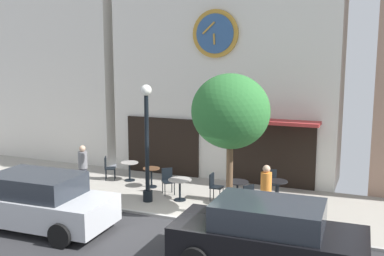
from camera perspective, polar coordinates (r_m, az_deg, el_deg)
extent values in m
cube|color=#9E998E|center=(15.42, 1.94, -8.95)|extent=(26.07, 4.59, 0.05)
cube|color=#A8A5A0|center=(13.41, -1.59, -11.48)|extent=(26.07, 0.12, 0.08)
cube|color=silver|center=(18.01, 4.19, 8.14)|extent=(8.99, 2.14, 8.90)
cylinder|color=#B7842D|center=(16.96, 2.99, 11.91)|extent=(1.78, 0.10, 1.78)
cylinder|color=#2D5184|center=(16.90, 2.92, 11.92)|extent=(1.46, 0.04, 1.46)
cube|color=#B7842D|center=(16.86, 2.83, 11.25)|extent=(0.08, 0.03, 0.40)
cube|color=#B7842D|center=(16.96, 2.12, 12.62)|extent=(0.50, 0.03, 0.46)
cube|color=black|center=(18.21, -3.78, -2.30)|extent=(3.15, 0.10, 2.30)
cube|color=black|center=(16.73, 10.16, -3.46)|extent=(3.15, 0.10, 2.30)
cube|color=#B23333|center=(16.14, 10.98, 0.75)|extent=(2.88, 0.90, 0.12)
cube|color=silver|center=(23.20, -14.91, 12.39)|extent=(6.72, 4.83, 12.38)
cylinder|color=black|center=(15.07, -5.65, -8.61)|extent=(0.32, 0.32, 0.36)
cylinder|color=black|center=(14.66, -5.75, -2.74)|extent=(0.14, 0.14, 3.51)
sphere|color=white|center=(14.39, -5.88, 4.82)|extent=(0.36, 0.36, 0.36)
cylinder|color=brown|center=(13.43, 4.80, -6.34)|extent=(0.20, 0.20, 2.37)
ellipsoid|color=#2D7033|center=(13.04, 4.91, 2.13)|extent=(2.32, 2.09, 2.20)
cylinder|color=black|center=(17.50, -7.95, -5.52)|extent=(0.07, 0.07, 0.71)
cylinder|color=black|center=(17.59, -7.92, -6.59)|extent=(0.40, 0.40, 0.03)
cylinder|color=gray|center=(17.41, -7.97, -4.40)|extent=(0.68, 0.68, 0.03)
cylinder|color=black|center=(16.55, -5.19, -6.33)|extent=(0.07, 0.07, 0.71)
cylinder|color=black|center=(16.65, -5.17, -7.45)|extent=(0.40, 0.40, 0.03)
cylinder|color=brown|center=(16.46, -5.21, -5.15)|extent=(0.62, 0.62, 0.03)
cylinder|color=black|center=(15.04, -1.56, -7.90)|extent=(0.07, 0.07, 0.71)
cylinder|color=black|center=(15.14, -1.55, -9.12)|extent=(0.40, 0.40, 0.03)
cylinder|color=gray|center=(14.94, -1.56, -6.61)|extent=(0.78, 0.78, 0.03)
cylinder|color=black|center=(14.70, 5.79, -8.26)|extent=(0.07, 0.07, 0.75)
cylinder|color=black|center=(14.81, 5.77, -9.60)|extent=(0.40, 0.40, 0.03)
cylinder|color=black|center=(14.59, 5.82, -6.85)|extent=(0.72, 0.72, 0.03)
cylinder|color=black|center=(14.97, 10.75, -8.07)|extent=(0.07, 0.07, 0.75)
cylinder|color=black|center=(15.08, 10.71, -9.37)|extent=(0.40, 0.40, 0.03)
cylinder|color=black|center=(14.86, 10.80, -6.69)|extent=(0.68, 0.68, 0.03)
cube|color=black|center=(17.74, -10.38, -5.06)|extent=(0.54, 0.54, 0.04)
cube|color=black|center=(17.70, -10.98, -4.36)|extent=(0.22, 0.35, 0.45)
cylinder|color=black|center=(17.62, -9.85, -5.91)|extent=(0.03, 0.03, 0.45)
cylinder|color=black|center=(17.94, -9.77, -5.62)|extent=(0.03, 0.03, 0.45)
cylinder|color=black|center=(17.65, -10.95, -5.91)|extent=(0.03, 0.03, 0.45)
cylinder|color=black|center=(17.97, -10.85, -5.63)|extent=(0.03, 0.03, 0.45)
cube|color=black|center=(15.64, 10.19, -7.00)|extent=(0.54, 0.54, 0.04)
cube|color=black|center=(15.75, 10.04, -6.03)|extent=(0.35, 0.22, 0.45)
cylinder|color=black|center=(15.51, 9.73, -8.00)|extent=(0.03, 0.03, 0.45)
cylinder|color=black|center=(15.60, 10.95, -7.93)|extent=(0.03, 0.03, 0.45)
cylinder|color=black|center=(15.82, 9.40, -7.64)|extent=(0.03, 0.03, 0.45)
cylinder|color=black|center=(15.91, 10.60, -7.58)|extent=(0.03, 0.03, 0.45)
cube|color=black|center=(15.04, 3.17, -7.53)|extent=(0.40, 0.40, 0.04)
cube|color=black|center=(15.03, 2.52, -6.64)|extent=(0.04, 0.38, 0.45)
cylinder|color=black|center=(14.90, 3.56, -8.60)|extent=(0.03, 0.03, 0.45)
cylinder|color=black|center=(15.20, 3.98, -8.24)|extent=(0.03, 0.03, 0.45)
cylinder|color=black|center=(15.00, 2.32, -8.46)|extent=(0.03, 0.03, 0.45)
cylinder|color=black|center=(15.31, 2.76, -8.10)|extent=(0.03, 0.03, 0.45)
cube|color=black|center=(15.66, -3.03, -6.85)|extent=(0.56, 0.56, 0.04)
cube|color=black|center=(15.76, -3.20, -5.89)|extent=(0.31, 0.28, 0.45)
cylinder|color=black|center=(15.52, -3.47, -7.86)|extent=(0.03, 0.03, 0.45)
cylinder|color=black|center=(15.61, -2.25, -7.76)|extent=(0.03, 0.03, 0.45)
cylinder|color=black|center=(15.84, -3.78, -7.52)|extent=(0.03, 0.03, 0.45)
cylinder|color=black|center=(15.92, -2.58, -7.42)|extent=(0.03, 0.03, 0.45)
cube|color=black|center=(14.05, 6.81, -8.79)|extent=(0.57, 0.57, 0.04)
cube|color=black|center=(13.84, 7.21, -8.11)|extent=(0.29, 0.31, 0.45)
cylinder|color=black|center=(14.35, 7.03, -9.36)|extent=(0.03, 0.03, 0.45)
cylinder|color=black|center=(14.18, 5.83, -9.57)|extent=(0.03, 0.03, 0.45)
cylinder|color=black|center=(14.07, 7.75, -9.75)|extent=(0.03, 0.03, 0.45)
cylinder|color=black|center=(13.90, 6.54, -9.97)|extent=(0.03, 0.03, 0.45)
cylinder|color=#2D2D38|center=(13.41, 9.34, -9.86)|extent=(0.34, 0.34, 0.85)
cylinder|color=orange|center=(13.19, 9.42, -6.88)|extent=(0.42, 0.42, 0.60)
sphere|color=tan|center=(13.09, 9.47, -5.15)|extent=(0.22, 0.22, 0.22)
cylinder|color=#2D2D38|center=(16.41, -13.65, -6.44)|extent=(0.36, 0.36, 0.85)
cylinder|color=slate|center=(16.23, -13.74, -3.98)|extent=(0.44, 0.44, 0.60)
sphere|color=tan|center=(16.14, -13.80, -2.56)|extent=(0.22, 0.22, 0.22)
cube|color=#B7BABF|center=(13.40, -19.07, -9.50)|extent=(4.37, 1.97, 0.75)
cube|color=#262B33|center=(13.21, -19.22, -6.80)|extent=(2.47, 1.68, 0.60)
cylinder|color=black|center=(12.00, -16.42, -12.99)|extent=(0.65, 0.25, 0.64)
cylinder|color=black|center=(13.38, -11.73, -10.46)|extent=(0.65, 0.25, 0.64)
cylinder|color=black|center=(15.02, -21.04, -8.69)|extent=(0.65, 0.25, 0.64)
cube|color=black|center=(10.59, 9.62, -14.20)|extent=(4.35, 1.93, 0.75)
cube|color=#262B33|center=(10.34, 9.71, -10.87)|extent=(2.45, 1.66, 0.60)
cylinder|color=black|center=(11.37, 17.77, -14.34)|extent=(0.65, 0.24, 0.64)
cylinder|color=black|center=(11.82, 3.55, -12.97)|extent=(0.65, 0.24, 0.64)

